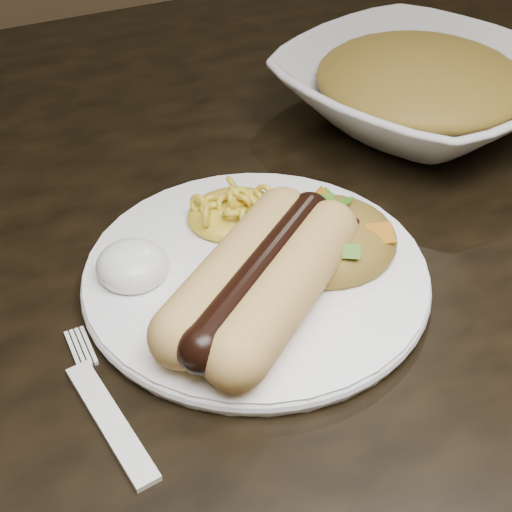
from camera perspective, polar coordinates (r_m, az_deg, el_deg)
name	(u,v)px	position (r m, az deg, el deg)	size (l,w,h in m)	color
table	(217,289)	(0.64, -3.17, -2.64)	(1.60, 0.90, 0.75)	black
plate	(256,274)	(0.51, 0.00, -1.42)	(0.24, 0.24, 0.01)	white
hotdog	(262,277)	(0.46, 0.45, -1.68)	(0.14, 0.15, 0.04)	#E3BE5C
mac_and_cheese	(234,203)	(0.54, -1.76, 4.25)	(0.07, 0.07, 0.03)	yellow
sour_cream	(131,257)	(0.49, -9.94, -0.10)	(0.05, 0.05, 0.03)	white
taco_salad	(327,227)	(0.51, 5.66, 2.29)	(0.11, 0.10, 0.05)	#AA3A20
fork	(111,421)	(0.43, -11.54, -12.83)	(0.02, 0.15, 0.00)	silver
serving_bowl	(419,91)	(0.71, 12.90, 12.77)	(0.25, 0.25, 0.06)	white
bowl_filling	(422,72)	(0.70, 13.14, 14.18)	(0.20, 0.20, 0.05)	#AA3A20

